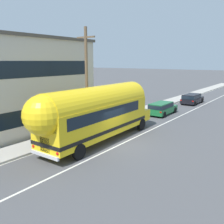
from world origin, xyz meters
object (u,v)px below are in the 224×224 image
Objects in this scene: painted_bus at (95,112)px; car_lead at (162,108)px; car_second at (192,98)px; utility_pole at (87,80)px.

car_lead is at bearing 91.09° from painted_bus.
car_second is (0.10, 20.67, -1.51)m from painted_bus.
painted_bus is 2.66× the size of car_second.
car_lead is 8.98m from car_second.
utility_pole is 19.56m from car_second.
painted_bus is (2.19, -1.59, -2.12)m from utility_pole.
car_second is (2.29, 19.08, -3.63)m from utility_pole.
utility_pole is at bearing -101.02° from car_lead.
car_lead is at bearing -92.05° from car_second.
painted_bus is 20.73m from car_second.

